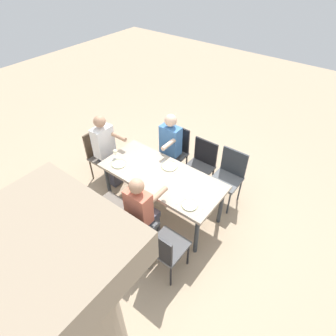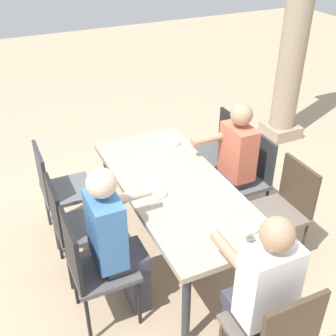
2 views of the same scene
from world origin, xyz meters
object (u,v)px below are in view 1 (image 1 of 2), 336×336
plate_2 (119,164)px  diner_guest_third (168,148)px  diner_woman_green (107,149)px  plate_0 (190,205)px  dining_table (162,178)px  wine_glass_2 (115,152)px  diner_man_white (143,210)px  chair_east_south (175,150)px  chair_mid_south (201,163)px  chair_mid_north (133,227)px  chair_west_north (164,247)px  chair_east_north (104,207)px  chair_head_east (101,153)px  chair_west_south (229,174)px  plate_1 (170,166)px

plate_2 → diner_guest_third: bearing=-109.3°
diner_woman_green → plate_0: (-1.83, 0.25, 0.07)m
dining_table → wine_glass_2: wine_glass_2 is taller
diner_man_white → diner_guest_third: size_ratio=0.97×
dining_table → chair_east_south: (0.37, -0.84, -0.13)m
diner_man_white → chair_mid_south: bearing=-89.9°
chair_mid_north → chair_west_north: bearing=-179.8°
chair_east_north → chair_head_east: 1.29m
dining_table → chair_head_east: size_ratio=2.02×
chair_mid_north → plate_0: bearing=-129.6°
chair_east_north → diner_woman_green: 1.17m
chair_west_south → diner_woman_green: bearing=24.1°
wine_glass_2 → plate_1: bearing=-157.6°
chair_west_south → chair_east_north: bearing=57.5°
chair_mid_north → chair_mid_south: size_ratio=1.00×
diner_man_white → plate_1: diner_man_white is taller
chair_mid_south → chair_east_north: bearing=71.8°
dining_table → chair_west_south: size_ratio=1.99×
chair_east_south → diner_man_white: diner_man_white is taller
chair_west_north → diner_woman_green: 2.04m
diner_guest_third → chair_east_south: bearing=-89.1°
chair_west_south → plate_2: 1.73m
chair_mid_south → wine_glass_2: size_ratio=6.06×
chair_west_north → diner_guest_third: bearing=-54.3°
chair_west_north → plate_2: bearing=-24.4°
chair_west_north → chair_east_north: chair_east_north is taller
chair_west_north → diner_woman_green: bearing=-24.1°
chair_east_south → chair_west_north: bearing=122.5°
chair_mid_north → chair_east_north: size_ratio=1.00×
diner_woman_green → wine_glass_2: size_ratio=8.72×
dining_table → chair_east_north: 0.92m
diner_man_white → plate_0: bearing=-141.5°
diner_man_white → chair_head_east: bearing=-22.2°
chair_head_east → plate_0: bearing=173.0°
chair_west_south → chair_mid_south: bearing=-0.0°
diner_woman_green → plate_2: bearing=156.6°
chair_west_north → plate_2: size_ratio=4.08×
chair_west_south → chair_west_north: bearing=90.0°
chair_east_south → chair_head_east: bearing=40.2°
chair_west_north → chair_east_north: 1.06m
chair_mid_north → diner_guest_third: diner_guest_third is taller
plate_0 → wine_glass_2: bearing=-5.1°
diner_guest_third → wine_glass_2: diner_guest_third is taller
plate_0 → chair_head_east: bearing=-7.0°
chair_west_south → diner_man_white: size_ratio=0.74×
chair_west_south → wine_glass_2: 1.82m
chair_east_south → wine_glass_2: size_ratio=6.40×
plate_1 → diner_guest_third: bearing=-50.7°
chair_east_north → dining_table: bearing=-114.0°
chair_west_south → chair_east_south: 1.06m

